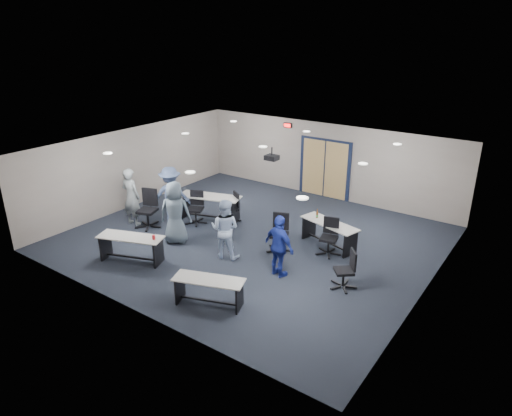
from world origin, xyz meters
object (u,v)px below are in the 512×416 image
Objects in this scene: table_back_right at (329,230)px; person_gray at (131,197)px; person_navy at (279,246)px; table_front_right at (209,287)px; table_front_left at (131,244)px; chair_back_d at (329,237)px; person_plaid at (175,213)px; table_back_left at (210,203)px; chair_back_c at (279,233)px; chair_back_b at (230,208)px; person_back at (171,195)px; chair_back_a at (195,208)px; chair_loose_left at (147,209)px; person_lightblue at (225,229)px; chair_loose_right at (344,269)px.

table_back_right is 6.16m from person_gray.
table_front_right is at bearing 88.92° from person_navy.
person_gray is at bearing 118.24° from table_front_left.
chair_back_d is (4.08, 3.35, 0.02)m from table_front_left.
table_back_left is at bearing -110.08° from person_plaid.
chair_back_b is at bearing 138.93° from chair_back_c.
chair_back_b is at bearing -129.56° from person_plaid.
person_back reaches higher than chair_back_d.
person_gray reaches higher than chair_back_d.
chair_back_d reaches higher than table_back_left.
table_front_left is 2.57m from person_gray.
chair_back_a is 0.86× the size of chair_loose_left.
person_back is at bearing -32.18° from person_lightblue.
person_navy is at bearing 164.02° from person_lightblue.
person_lightblue is (2.20, -1.23, 0.31)m from chair_back_a.
person_navy is at bearing -21.96° from chair_loose_left.
person_back is (-5.09, -0.86, 0.40)m from chair_back_d.
person_back is at bearing -142.51° from person_gray.
person_gray and person_plaid have the same top height.
chair_loose_right is (1.08, -1.36, -0.03)m from chair_back_d.
table_front_left is at bearing 25.43° from person_lightblue.
table_back_left is 4.24m from chair_back_d.
person_lightblue reaches higher than chair_back_a.
person_lightblue is at bearing -22.61° from chair_loose_left.
chair_back_d is at bearing -168.92° from person_gray.
chair_loose_left reaches higher than table_front_right.
chair_back_b is 3.58m from chair_back_d.
table_front_left is 2.20m from chair_loose_left.
person_gray and person_back have the same top height.
chair_back_c reaches higher than table_back_right.
chair_loose_left is at bearing 133.65° from table_front_right.
person_navy reaches higher than table_back_right.
person_gray reaches higher than person_lightblue.
chair_loose_left is at bearing 171.35° from chair_back_c.
person_navy is 4.69m from person_back.
chair_back_d is at bearing 18.87° from table_front_left.
person_back reaches higher than chair_loose_right.
chair_back_b is 0.82× the size of chair_loose_left.
chair_back_c is at bearing 174.68° from person_plaid.
person_plaid is 1.13× the size of person_navy.
table_back_right is 2.26m from person_navy.
chair_back_c is 0.58× the size of person_plaid.
person_navy is (1.73, -0.02, -0.02)m from person_lightblue.
chair_back_d is at bearing 5.12° from chair_back_c.
chair_back_b is at bearing -160.03° from table_back_right.
chair_back_c is at bearing -148.40° from chair_loose_right.
chair_back_d is 1.05× the size of chair_loose_right.
person_back is (-1.15, 0.97, 0.00)m from person_plaid.
table_front_right is 1.71× the size of chair_back_b.
chair_loose_right is at bearing -150.98° from person_navy.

